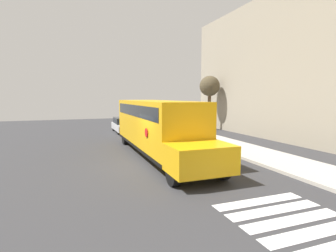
{
  "coord_description": "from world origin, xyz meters",
  "views": [
    {
      "loc": [
        12.15,
        -3.61,
        3.38
      ],
      "look_at": [
        -1.71,
        1.52,
        1.74
      ],
      "focal_mm": 28.0,
      "sensor_mm": 36.0,
      "label": 1
    }
  ],
  "objects": [
    {
      "name": "crosswalk_stripes",
      "position": [
        6.9,
        2.0,
        0.0
      ],
      "size": [
        3.3,
        3.2,
        0.01
      ],
      "color": "white",
      "rests_on": "ground"
    },
    {
      "name": "parked_car",
      "position": [
        -12.97,
        1.12,
        0.7
      ],
      "size": [
        4.44,
        1.76,
        1.4
      ],
      "color": "silver",
      "rests_on": "ground"
    },
    {
      "name": "tree_far_sidewalk",
      "position": [
        -11.59,
        9.7,
        4.37
      ],
      "size": [
        2.06,
        2.06,
        5.52
      ],
      "color": "brown",
      "rests_on": "ground"
    },
    {
      "name": "sidewalk_strip",
      "position": [
        0.0,
        6.5,
        0.07
      ],
      "size": [
        44.0,
        3.0,
        0.15
      ],
      "color": "#B2ADA3",
      "rests_on": "ground"
    },
    {
      "name": "school_bus",
      "position": [
        -2.28,
        1.02,
        1.82
      ],
      "size": [
        11.65,
        2.57,
        3.16
      ],
      "color": "#EAA80F",
      "rests_on": "ground"
    },
    {
      "name": "ground_plane",
      "position": [
        0.0,
        0.0,
        0.0
      ],
      "size": [
        60.0,
        60.0,
        0.0
      ],
      "primitive_type": "plane",
      "color": "#333335"
    }
  ]
}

